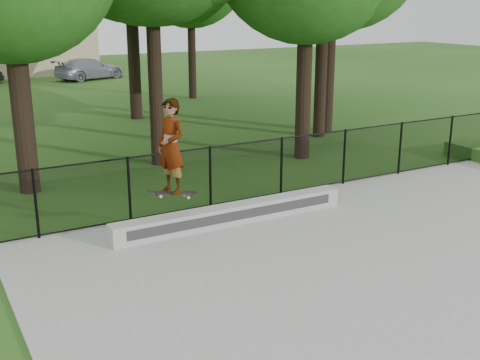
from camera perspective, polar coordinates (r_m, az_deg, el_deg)
The scene contains 6 objects.
ground at distance 11.30m, azimuth 20.62°, elevation -9.66°, with size 100.00×100.00×0.00m, color #214D15.
concrete_slab at distance 11.28m, azimuth 20.64°, elevation -9.52°, with size 14.00×12.00×0.06m, color gray.
grind_ledge at distance 13.33m, azimuth -0.75°, elevation -3.24°, with size 5.56×0.40×0.43m, color #ACABA6.
car_c at distance 40.37m, azimuth -14.08°, elevation 10.19°, with size 1.87×4.23×1.33m, color gray.
skater_airborne at distance 11.98m, azimuth -6.55°, elevation 3.08°, with size 0.83×0.80×2.06m.
chainlink_fence at distance 15.17m, azimuth 3.95°, elevation 1.31°, with size 16.06×0.06×1.50m.
Camera 1 is at (-8.03, -6.34, 4.78)m, focal length 45.00 mm.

